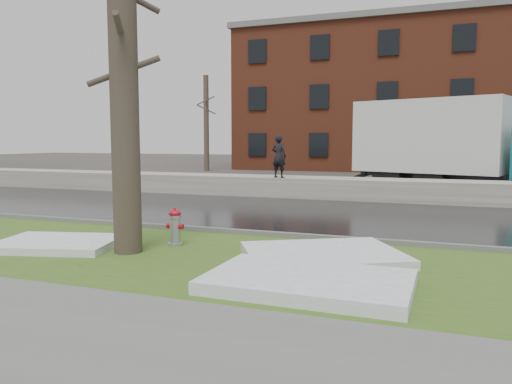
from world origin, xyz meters
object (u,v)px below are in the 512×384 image
(box_truck, at_px, (462,144))
(worker, at_px, (279,156))
(tree, at_px, (124,75))
(fire_hydrant, at_px, (175,226))

(box_truck, xyz_separation_m, worker, (-6.21, -4.24, -0.45))
(tree, bearing_deg, box_truck, 66.13)
(worker, bearing_deg, tree, 102.15)
(fire_hydrant, height_order, tree, tree)
(fire_hydrant, height_order, worker, worker)
(box_truck, bearing_deg, fire_hydrant, -94.75)
(worker, bearing_deg, fire_hydrant, 105.65)
(worker, bearing_deg, box_truck, -134.41)
(fire_hydrant, xyz_separation_m, tree, (-0.52, -0.83, 2.82))
(tree, distance_m, worker, 9.63)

